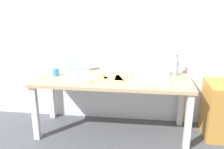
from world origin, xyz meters
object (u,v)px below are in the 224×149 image
at_px(filing_cabinet, 221,110).
at_px(laptop_left, 78,70).
at_px(laptop_right, 155,73).
at_px(coffee_mug, 56,72).
at_px(desk, 112,86).
at_px(computer_mouse, 91,80).
at_px(beer_bottle, 176,68).

bearing_deg(filing_cabinet, laptop_left, 177.19).
xyz_separation_m(laptop_left, laptop_right, (0.99, -0.06, 0.01)).
bearing_deg(coffee_mug, filing_cabinet, 1.37).
bearing_deg(desk, filing_cabinet, 2.80).
bearing_deg(laptop_right, filing_cabinet, -2.04).
bearing_deg(computer_mouse, filing_cabinet, 12.30).
height_order(laptop_left, filing_cabinet, laptop_left).
relative_size(laptop_right, computer_mouse, 3.55).
relative_size(laptop_left, computer_mouse, 3.28).
distance_m(coffee_mug, filing_cabinet, 2.12).
distance_m(laptop_left, coffee_mug, 0.29).
relative_size(beer_bottle, computer_mouse, 2.65).
bearing_deg(beer_bottle, computer_mouse, -161.59).
xyz_separation_m(laptop_right, computer_mouse, (-0.76, -0.24, -0.04)).
height_order(desk, beer_bottle, beer_bottle).
bearing_deg(computer_mouse, desk, 36.13).
distance_m(laptop_left, beer_bottle, 1.25).
bearing_deg(laptop_right, coffee_mug, -176.37).
xyz_separation_m(desk, laptop_left, (-0.46, 0.16, 0.14)).
xyz_separation_m(coffee_mug, filing_cabinet, (2.07, 0.05, -0.43)).
distance_m(beer_bottle, filing_cabinet, 0.76).
bearing_deg(coffee_mug, desk, -1.36).
xyz_separation_m(desk, beer_bottle, (0.78, 0.20, 0.20)).
distance_m(desk, laptop_right, 0.56).
relative_size(desk, coffee_mug, 20.24).
xyz_separation_m(laptop_right, filing_cabinet, (0.83, -0.03, -0.44)).
relative_size(laptop_right, filing_cabinet, 0.51).
distance_m(laptop_left, laptop_right, 0.99).
relative_size(laptop_left, beer_bottle, 1.24).
relative_size(desk, laptop_right, 5.42).
distance_m(desk, computer_mouse, 0.30).
height_order(laptop_right, coffee_mug, laptop_right).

